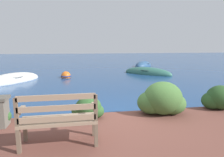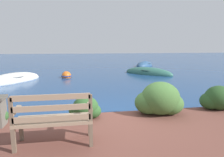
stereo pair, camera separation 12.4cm
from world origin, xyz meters
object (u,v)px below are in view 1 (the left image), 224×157
rowboat_nearest (13,81)px  rowboat_far (143,66)px  mooring_buoy (66,76)px  park_bench (59,118)px  rowboat_mid (147,73)px

rowboat_nearest → rowboat_far: 11.03m
rowboat_nearest → mooring_buoy: size_ratio=5.24×
rowboat_far → park_bench: bearing=-165.0°
mooring_buoy → rowboat_far: bearing=38.2°
rowboat_far → rowboat_mid: bearing=-156.2°
rowboat_mid → rowboat_far: (1.30, 4.61, 0.01)m
rowboat_mid → rowboat_far: bearing=-59.1°
park_bench → rowboat_nearest: size_ratio=0.40×
park_bench → rowboat_far: 15.13m
rowboat_far → mooring_buoy: rowboat_far is taller
rowboat_nearest → mooring_buoy: rowboat_nearest is taller
park_bench → mooring_buoy: park_bench is taller
rowboat_nearest → mooring_buoy: (2.64, 0.96, 0.03)m
rowboat_nearest → rowboat_far: rowboat_nearest is taller
rowboat_mid → rowboat_nearest: bearing=57.3°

